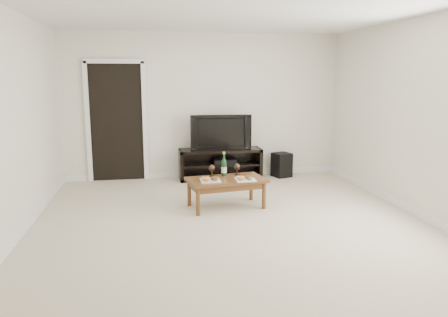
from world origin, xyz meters
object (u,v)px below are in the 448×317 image
Objects in this scene: television at (220,132)px; subwoofer at (282,165)px; media_console at (220,164)px; coffee_table at (226,193)px.

subwoofer is (1.15, -0.02, -0.64)m from television.
media_console is at bearing 160.92° from subwoofer.
television reaches higher than subwoofer.
subwoofer is at bearing -1.13° from media_console.
television is at bearing 160.92° from subwoofer.
television is 2.44× the size of subwoofer.
subwoofer is at bearing 52.02° from coffee_table.
television reaches higher than media_console.
media_console is at bearing 1.71° from television.
subwoofer is 0.41× the size of coffee_table.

